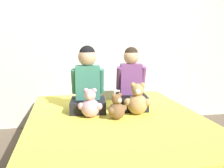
{
  "coord_description": "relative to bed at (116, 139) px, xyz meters",
  "views": [
    {
      "loc": [
        -0.47,
        -2.12,
        1.16
      ],
      "look_at": [
        0.0,
        0.19,
        0.73
      ],
      "focal_mm": 38.0,
      "sensor_mm": 36.0,
      "label": 1
    }
  ],
  "objects": [
    {
      "name": "wall_behind_bed",
      "position": [
        0.0,
        1.16,
        1.02
      ],
      "size": [
        8.0,
        0.06,
        2.5
      ],
      "color": "silver",
      "rests_on": "ground_plane"
    },
    {
      "name": "teddy_bear_between_children",
      "position": [
        -0.01,
        -0.08,
        0.33
      ],
      "size": [
        0.19,
        0.15,
        0.24
      ],
      "rotation": [
        0.0,
        0.0,
        0.43
      ],
      "color": "brown",
      "rests_on": "bed"
    },
    {
      "name": "teddy_bear_held_by_left_child",
      "position": [
        -0.24,
        0.02,
        0.35
      ],
      "size": [
        0.23,
        0.18,
        0.28
      ],
      "rotation": [
        0.0,
        0.0,
        -0.28
      ],
      "color": "#DBA3B2",
      "rests_on": "bed"
    },
    {
      "name": "child_on_left",
      "position": [
        -0.24,
        0.27,
        0.51
      ],
      "size": [
        0.39,
        0.38,
        0.67
      ],
      "rotation": [
        0.0,
        0.0,
        -0.12
      ],
      "color": "black",
      "rests_on": "bed"
    },
    {
      "name": "teddy_bear_held_by_right_child",
      "position": [
        0.22,
        0.02,
        0.36
      ],
      "size": [
        0.26,
        0.2,
        0.32
      ],
      "rotation": [
        0.0,
        0.0,
        -0.27
      ],
      "color": "tan",
      "rests_on": "bed"
    },
    {
      "name": "child_on_right",
      "position": [
        0.22,
        0.26,
        0.49
      ],
      "size": [
        0.35,
        0.38,
        0.65
      ],
      "rotation": [
        0.0,
        0.0,
        -0.14
      ],
      "color": "black",
      "rests_on": "bed"
    },
    {
      "name": "ground_plane",
      "position": [
        0.0,
        0.0,
        -0.23
      ],
      "size": [
        14.0,
        14.0,
        0.0
      ],
      "primitive_type": "plane",
      "color": "brown"
    },
    {
      "name": "bed",
      "position": [
        0.0,
        0.0,
        0.0
      ],
      "size": [
        1.65,
        2.04,
        0.45
      ],
      "color": "#473828",
      "rests_on": "ground_plane"
    },
    {
      "name": "pillow_at_headboard",
      "position": [
        0.0,
        0.82,
        0.28
      ],
      "size": [
        0.49,
        0.33,
        0.11
      ],
      "color": "white",
      "rests_on": "bed"
    }
  ]
}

